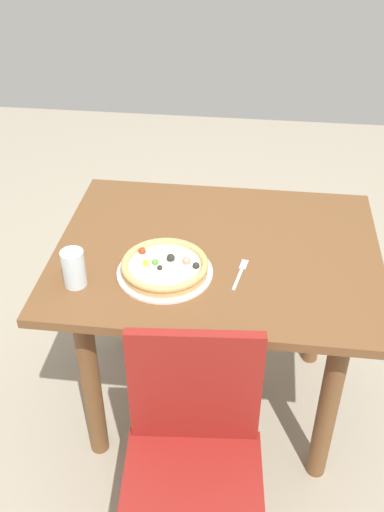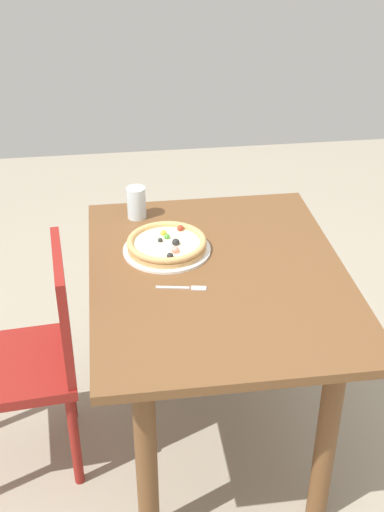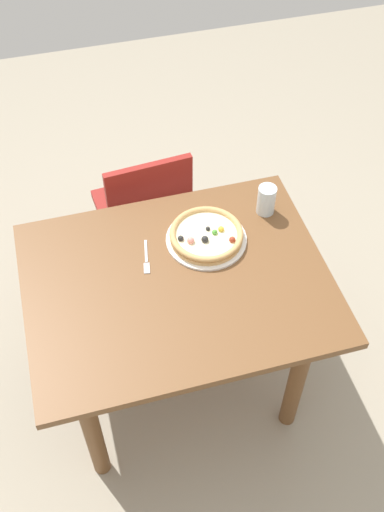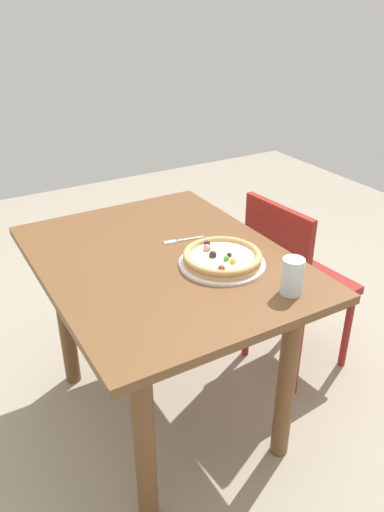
{
  "view_description": "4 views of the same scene",
  "coord_description": "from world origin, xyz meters",
  "px_view_note": "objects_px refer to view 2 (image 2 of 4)",
  "views": [
    {
      "loc": [
        0.11,
        -1.64,
        1.95
      ],
      "look_at": [
        -0.08,
        -0.08,
        0.8
      ],
      "focal_mm": 41.03,
      "sensor_mm": 36.0,
      "label": 1
    },
    {
      "loc": [
        1.87,
        -0.34,
        1.99
      ],
      "look_at": [
        -0.08,
        -0.08,
        0.8
      ],
      "focal_mm": 46.59,
      "sensor_mm": 36.0,
      "label": 2
    },
    {
      "loc": [
        0.31,
        1.33,
        2.52
      ],
      "look_at": [
        -0.08,
        -0.08,
        0.8
      ],
      "focal_mm": 42.48,
      "sensor_mm": 36.0,
      "label": 3
    },
    {
      "loc": [
        -1.47,
        0.73,
        1.65
      ],
      "look_at": [
        -0.08,
        -0.08,
        0.8
      ],
      "focal_mm": 35.06,
      "sensor_mm": 36.0,
      "label": 4
    }
  ],
  "objects_px": {
    "chair_near": "(34,354)",
    "drinking_glass": "(136,203)",
    "dining_table": "(218,305)",
    "pizza": "(167,244)",
    "fork": "(186,288)",
    "plate": "(167,250)"
  },
  "relations": [
    {
      "from": "chair_near",
      "to": "drinking_glass",
      "type": "relative_size",
      "value": 7.04
    },
    {
      "from": "dining_table",
      "to": "pizza",
      "type": "xyz_separation_m",
      "value": [
        -0.16,
        -0.16,
        0.17
      ]
    },
    {
      "from": "fork",
      "to": "plate",
      "type": "bearing_deg",
      "value": 108.86
    },
    {
      "from": "plate",
      "to": "fork",
      "type": "bearing_deg",
      "value": 8.34
    },
    {
      "from": "fork",
      "to": "drinking_glass",
      "type": "xyz_separation_m",
      "value": [
        -0.52,
        -0.12,
        0.06
      ]
    },
    {
      "from": "drinking_glass",
      "to": "pizza",
      "type": "bearing_deg",
      "value": 18.11
    },
    {
      "from": "plate",
      "to": "chair_near",
      "type": "bearing_deg",
      "value": -72.7
    },
    {
      "from": "dining_table",
      "to": "plate",
      "type": "bearing_deg",
      "value": -134.85
    },
    {
      "from": "plate",
      "to": "dining_table",
      "type": "bearing_deg",
      "value": 45.15
    },
    {
      "from": "chair_near",
      "to": "drinking_glass",
      "type": "bearing_deg",
      "value": -48.21
    },
    {
      "from": "chair_near",
      "to": "pizza",
      "type": "relative_size",
      "value": 3.1
    },
    {
      "from": "chair_near",
      "to": "plate",
      "type": "bearing_deg",
      "value": -77.57
    },
    {
      "from": "dining_table",
      "to": "chair_near",
      "type": "distance_m",
      "value": 0.67
    },
    {
      "from": "dining_table",
      "to": "plate",
      "type": "height_order",
      "value": "plate"
    },
    {
      "from": "chair_near",
      "to": "pizza",
      "type": "height_order",
      "value": "chair_near"
    },
    {
      "from": "dining_table",
      "to": "pizza",
      "type": "distance_m",
      "value": 0.28
    },
    {
      "from": "dining_table",
      "to": "drinking_glass",
      "type": "relative_size",
      "value": 8.92
    },
    {
      "from": "dining_table",
      "to": "fork",
      "type": "xyz_separation_m",
      "value": [
        0.09,
        -0.12,
        0.14
      ]
    },
    {
      "from": "fork",
      "to": "drinking_glass",
      "type": "relative_size",
      "value": 1.32
    },
    {
      "from": "dining_table",
      "to": "plate",
      "type": "distance_m",
      "value": 0.27
    },
    {
      "from": "chair_near",
      "to": "plate",
      "type": "distance_m",
      "value": 0.59
    },
    {
      "from": "chair_near",
      "to": "drinking_glass",
      "type": "height_order",
      "value": "drinking_glass"
    }
  ]
}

